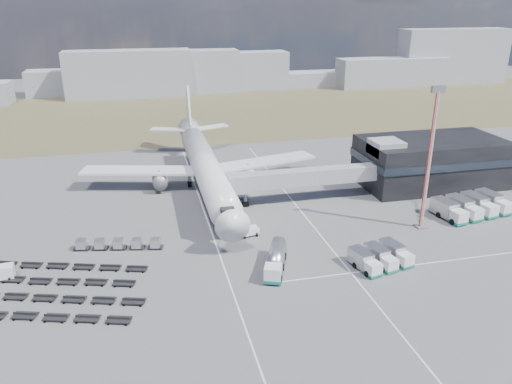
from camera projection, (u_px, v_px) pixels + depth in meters
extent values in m
plane|color=#565659|center=(234.00, 260.00, 77.40)|extent=(420.00, 420.00, 0.00)
cube|color=brown|center=(175.00, 113.00, 177.22)|extent=(420.00, 90.00, 0.01)
cube|color=silver|center=(217.00, 246.00, 81.50)|extent=(0.25, 110.00, 0.01)
cube|color=silver|center=(320.00, 235.00, 85.38)|extent=(0.25, 110.00, 0.01)
cube|color=silver|center=(406.00, 266.00, 75.53)|extent=(40.00, 0.25, 0.01)
cube|color=black|center=(431.00, 162.00, 107.72)|extent=(30.00, 16.00, 10.00)
cube|color=#262D38|center=(431.00, 156.00, 107.29)|extent=(30.40, 16.40, 1.60)
cube|color=#939399|center=(386.00, 148.00, 101.70)|extent=(6.00, 6.00, 3.00)
cube|color=#939399|center=(304.00, 177.00, 98.06)|extent=(29.80, 3.00, 3.00)
cube|color=#939399|center=(238.00, 183.00, 94.72)|extent=(4.00, 3.60, 3.40)
cylinder|color=slate|center=(245.00, 194.00, 96.42)|extent=(0.70, 0.70, 5.10)
cylinder|color=black|center=(245.00, 204.00, 97.18)|extent=(1.40, 0.90, 1.40)
cylinder|color=white|center=(206.00, 168.00, 102.71)|extent=(5.60, 48.00, 5.60)
cone|color=white|center=(230.00, 219.00, 78.66)|extent=(5.60, 5.00, 5.60)
cone|color=white|center=(191.00, 132.00, 127.83)|extent=(5.60, 8.00, 5.60)
cube|color=black|center=(227.00, 210.00, 80.19)|extent=(2.20, 2.00, 0.80)
cube|color=white|center=(142.00, 171.00, 104.88)|extent=(25.59, 11.38, 0.50)
cube|color=white|center=(261.00, 162.00, 110.48)|extent=(25.59, 11.38, 0.50)
cylinder|color=slate|center=(160.00, 180.00, 104.43)|extent=(3.00, 5.00, 3.00)
cylinder|color=slate|center=(248.00, 173.00, 108.53)|extent=(3.00, 5.00, 3.00)
cube|color=white|center=(168.00, 129.00, 128.32)|extent=(9.49, 5.63, 0.35)
cube|color=white|center=(211.00, 127.00, 130.69)|extent=(9.49, 5.63, 0.35)
cube|color=white|center=(188.00, 107.00, 128.50)|extent=(0.50, 9.06, 11.45)
cylinder|color=slate|center=(224.00, 228.00, 85.11)|extent=(0.50, 0.50, 2.50)
cylinder|color=slate|center=(189.00, 181.00, 107.11)|extent=(0.60, 0.60, 2.50)
cylinder|color=slate|center=(219.00, 179.00, 108.49)|extent=(0.60, 0.60, 2.50)
cylinder|color=black|center=(224.00, 232.00, 85.38)|extent=(0.50, 1.20, 1.20)
cube|color=#92969F|center=(50.00, 83.00, 208.42)|extent=(18.10, 12.00, 10.31)
cube|color=#92969F|center=(129.00, 74.00, 204.11)|extent=(50.29, 12.00, 18.72)
cube|color=#92969F|center=(189.00, 72.00, 213.94)|extent=(41.83, 12.00, 17.74)
cube|color=#92969F|center=(241.00, 71.00, 222.32)|extent=(41.55, 12.00, 16.19)
cube|color=#92969F|center=(306.00, 79.00, 230.91)|extent=(34.92, 12.00, 6.46)
cube|color=#92969F|center=(393.00, 72.00, 229.87)|extent=(51.95, 12.00, 12.89)
cube|color=#92969F|center=(453.00, 56.00, 237.11)|extent=(52.79, 12.00, 25.09)
cube|color=white|center=(273.00, 273.00, 70.70)|extent=(3.09, 3.09, 2.29)
cube|color=#147464|center=(273.00, 279.00, 71.02)|extent=(3.22, 3.22, 0.50)
cylinder|color=#BBBBC0|center=(276.00, 254.00, 75.04)|extent=(5.04, 7.86, 2.49)
cube|color=slate|center=(276.00, 261.00, 75.45)|extent=(4.94, 7.82, 0.35)
cylinder|color=black|center=(275.00, 267.00, 74.16)|extent=(2.81, 1.96, 1.09)
cube|color=white|center=(249.00, 232.00, 84.99)|extent=(3.50, 2.35, 1.46)
cube|color=white|center=(242.00, 188.00, 102.24)|extent=(3.23, 5.98, 2.64)
cube|color=#147464|center=(242.00, 193.00, 102.63)|extent=(3.34, 6.09, 0.43)
cube|color=white|center=(373.00, 269.00, 72.44)|extent=(2.40, 2.34, 1.94)
cube|color=#147464|center=(373.00, 273.00, 72.71)|extent=(2.51, 2.44, 0.40)
cube|color=#BBBBC0|center=(360.00, 258.00, 74.90)|extent=(2.95, 4.42, 2.29)
cube|color=white|center=(389.00, 264.00, 73.66)|extent=(2.40, 2.34, 1.94)
cube|color=#147464|center=(389.00, 269.00, 73.93)|extent=(2.51, 2.44, 0.40)
cube|color=#BBBBC0|center=(376.00, 253.00, 76.12)|extent=(2.95, 4.42, 2.29)
cube|color=white|center=(405.00, 260.00, 74.89)|extent=(2.40, 2.34, 1.94)
cube|color=#147464|center=(405.00, 264.00, 75.16)|extent=(2.51, 2.44, 0.40)
cube|color=#BBBBC0|center=(392.00, 249.00, 77.35)|extent=(2.95, 4.42, 2.29)
cube|color=white|center=(459.00, 217.00, 89.11)|extent=(2.80, 2.72, 2.35)
cube|color=#147464|center=(458.00, 222.00, 89.44)|extent=(2.93, 2.84, 0.48)
cube|color=#BBBBC0|center=(444.00, 207.00, 92.16)|extent=(3.33, 5.26, 2.77)
cube|color=white|center=(474.00, 214.00, 90.42)|extent=(2.80, 2.72, 2.35)
cube|color=#147464|center=(473.00, 218.00, 90.75)|extent=(2.93, 2.84, 0.48)
cube|color=#BBBBC0|center=(459.00, 204.00, 93.47)|extent=(3.33, 5.26, 2.77)
cube|color=white|center=(489.00, 211.00, 91.73)|extent=(2.80, 2.72, 2.35)
cube|color=#147464|center=(488.00, 215.00, 92.06)|extent=(2.93, 2.84, 0.48)
cube|color=#BBBBC0|center=(474.00, 202.00, 94.78)|extent=(3.33, 5.26, 2.77)
cube|color=white|center=(504.00, 208.00, 93.04)|extent=(2.80, 2.72, 2.35)
cube|color=#147464|center=(503.00, 212.00, 93.37)|extent=(2.93, 2.84, 0.48)
cube|color=#BBBBC0|center=(489.00, 199.00, 96.09)|extent=(3.33, 5.26, 2.77)
cube|color=black|center=(82.00, 248.00, 80.37)|extent=(2.65, 1.93, 0.17)
cube|color=#BBBBC0|center=(81.00, 244.00, 80.09)|extent=(1.74, 1.74, 1.39)
cube|color=black|center=(100.00, 248.00, 80.46)|extent=(2.65, 1.93, 0.17)
cube|color=#BBBBC0|center=(100.00, 243.00, 80.18)|extent=(1.74, 1.74, 1.39)
cube|color=black|center=(119.00, 247.00, 80.56)|extent=(2.65, 1.93, 0.17)
cube|color=#BBBBC0|center=(118.00, 243.00, 80.27)|extent=(1.74, 1.74, 1.39)
cube|color=black|center=(137.00, 247.00, 80.65)|extent=(2.65, 1.93, 0.17)
cube|color=#BBBBC0|center=(137.00, 243.00, 80.37)|extent=(1.74, 1.74, 1.39)
cube|color=black|center=(156.00, 247.00, 80.74)|extent=(2.65, 1.93, 0.17)
cube|color=#BBBBC0|center=(155.00, 243.00, 80.46)|extent=(1.74, 1.74, 1.39)
cube|color=black|center=(25.00, 316.00, 63.06)|extent=(27.53, 9.74, 0.73)
cube|color=black|center=(40.00, 297.00, 67.01)|extent=(27.53, 9.74, 0.73)
cube|color=black|center=(54.00, 280.00, 70.97)|extent=(23.66, 8.56, 0.73)
cube|color=black|center=(67.00, 266.00, 74.92)|extent=(23.66, 8.56, 0.73)
cylinder|color=red|center=(429.00, 162.00, 84.11)|extent=(0.67, 0.67, 24.04)
cube|color=slate|center=(439.00, 89.00, 79.68)|extent=(2.35, 0.80, 1.15)
cube|color=#565659|center=(421.00, 226.00, 88.40)|extent=(1.92, 1.92, 0.29)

